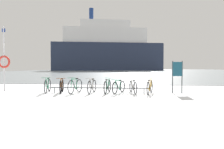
# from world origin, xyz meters

# --- Properties ---
(ground) EXTENTS (80.00, 132.00, 0.08)m
(ground) POSITION_xyz_m (0.00, 53.90, -0.04)
(ground) COLOR white
(bike_rack) EXTENTS (5.32, 0.22, 0.31)m
(bike_rack) POSITION_xyz_m (-0.70, 4.26, 0.27)
(bike_rack) COLOR #4C5156
(bike_rack) RESTS_ON ground
(bicycle_0) EXTENTS (0.52, 1.70, 0.83)m
(bicycle_0) POSITION_xyz_m (-3.47, 4.19, 0.38)
(bicycle_0) COLOR black
(bicycle_0) RESTS_ON ground
(bicycle_1) EXTENTS (0.54, 1.64, 0.82)m
(bicycle_1) POSITION_xyz_m (-2.67, 4.14, 0.37)
(bicycle_1) COLOR black
(bicycle_1) RESTS_ON ground
(bicycle_2) EXTENTS (0.47, 1.66, 0.84)m
(bicycle_2) POSITION_xyz_m (-1.93, 4.16, 0.38)
(bicycle_2) COLOR black
(bicycle_2) RESTS_ON ground
(bicycle_3) EXTENTS (0.46, 1.64, 0.81)m
(bicycle_3) POSITION_xyz_m (-1.05, 4.28, 0.37)
(bicycle_3) COLOR black
(bicycle_3) RESTS_ON ground
(bicycle_4) EXTENTS (0.46, 1.76, 0.79)m
(bicycle_4) POSITION_xyz_m (-0.24, 4.41, 0.36)
(bicycle_4) COLOR black
(bicycle_4) RESTS_ON ground
(bicycle_5) EXTENTS (0.63, 1.58, 0.75)m
(bicycle_5) POSITION_xyz_m (0.38, 4.36, 0.34)
(bicycle_5) COLOR black
(bicycle_5) RESTS_ON ground
(bicycle_6) EXTENTS (0.57, 1.64, 0.75)m
(bicycle_6) POSITION_xyz_m (1.12, 4.47, 0.34)
(bicycle_6) COLOR black
(bicycle_6) RESTS_ON ground
(bicycle_7) EXTENTS (0.51, 1.67, 0.79)m
(bicycle_7) POSITION_xyz_m (1.99, 4.24, 0.36)
(bicycle_7) COLOR black
(bicycle_7) RESTS_ON ground
(info_sign) EXTENTS (0.55, 0.10, 1.71)m
(info_sign) POSITION_xyz_m (3.44, 4.76, 1.13)
(info_sign) COLOR #33383D
(info_sign) RESTS_ON ground
(rescue_post) EXTENTS (0.73, 0.11, 3.74)m
(rescue_post) POSITION_xyz_m (-6.29, 4.70, 1.78)
(rescue_post) COLOR silver
(rescue_post) RESTS_ON ground
(ferry_ship) EXTENTS (42.78, 19.07, 23.76)m
(ferry_ship) POSITION_xyz_m (-11.15, 79.38, 7.97)
(ferry_ship) COLOR #232D47
(ferry_ship) RESTS_ON ground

